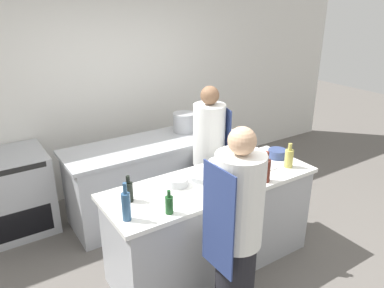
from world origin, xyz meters
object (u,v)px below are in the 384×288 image
bowl_prep_small (277,154)px  stockpot (184,122)px  chef_at_prep_near (237,235)px  bottle_water (289,158)px  chef_at_stove (209,158)px  bottle_cooking_oil (221,183)px  bottle_wine (169,204)px  bottle_olive_oil (129,191)px  bottle_sauce (266,170)px  bowl_ceramic_blue (178,182)px  bottle_vinegar (126,205)px  bowl_wooden_salad (203,176)px  oven_range (12,194)px  bowl_mixing_large (221,165)px

bowl_prep_small → stockpot: (-0.39, 1.23, 0.08)m
chef_at_prep_near → bottle_water: (1.09, 0.53, 0.17)m
chef_at_prep_near → chef_at_stove: size_ratio=1.04×
bottle_cooking_oil → bowl_prep_small: bottle_cooking_oil is taller
bottle_cooking_oil → chef_at_prep_near: bearing=-115.1°
bottle_wine → stockpot: bearing=54.5°
bottle_olive_oil → bottle_sauce: bearing=-16.6°
bottle_wine → bowl_ceramic_blue: (0.29, 0.36, -0.04)m
bottle_vinegar → bowl_prep_small: (1.82, 0.22, -0.08)m
bottle_cooking_oil → bowl_wooden_salad: (-0.00, 0.27, -0.05)m
chef_at_stove → bottle_water: (0.40, -0.81, 0.21)m
bowl_wooden_salad → bottle_water: bearing=-16.3°
bowl_ceramic_blue → bowl_wooden_salad: (0.27, -0.02, -0.01)m
bottle_wine → bowl_prep_small: size_ratio=1.03×
bottle_olive_oil → oven_range: bearing=114.4°
bowl_prep_small → oven_range: bearing=145.7°
bottle_wine → bowl_prep_small: bearing=12.0°
bottle_vinegar → bowl_ceramic_blue: 0.67m
bowl_wooden_salad → bottle_vinegar: bearing=-164.5°
bottle_wine → bowl_wooden_salad: bottle_wine is taller
bottle_olive_oil → bowl_prep_small: size_ratio=1.18×
bottle_cooking_oil → bottle_water: 0.86m
oven_range → bottle_water: bearing=-38.7°
bowl_wooden_salad → bowl_mixing_large: bearing=18.3°
bottle_wine → bottle_water: bearing=3.6°
bottle_wine → bowl_prep_small: bottle_wine is taller
bottle_sauce → bottle_water: size_ratio=1.18×
bottle_wine → oven_range: bearing=115.1°
oven_range → stockpot: bearing=-11.7°
bottle_wine → bowl_mixing_large: (0.84, 0.43, -0.04)m
chef_at_prep_near → bowl_wooden_salad: 0.82m
bottle_water → bottle_olive_oil: bearing=170.9°
bottle_olive_oil → bowl_ceramic_blue: size_ratio=1.21×
bowl_wooden_salad → stockpot: (0.54, 1.21, 0.09)m
chef_at_stove → bottle_sauce: chef_at_stove is taller
chef_at_stove → bowl_ceramic_blue: bearing=-38.8°
oven_range → bottle_vinegar: 2.06m
bowl_mixing_large → stockpot: stockpot is taller
bottle_wine → bowl_mixing_large: size_ratio=0.81×
bottle_cooking_oil → stockpot: stockpot is taller
bottle_sauce → bottle_olive_oil: bearing=163.4°
bottle_vinegar → bowl_ceramic_blue: size_ratio=1.65×
bottle_cooking_oil → bowl_ceramic_blue: bearing=134.2°
stockpot → chef_at_stove: bearing=-96.9°
oven_range → bowl_prep_small: bearing=-34.3°
bowl_prep_small → bottle_wine: bearing=-168.0°
bottle_wine → bowl_mixing_large: bearing=27.3°
bottle_wine → bottle_olive_oil: bearing=118.2°
bottle_sauce → bottle_cooking_oil: bearing=169.3°
stockpot → chef_at_prep_near: bearing=-111.3°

